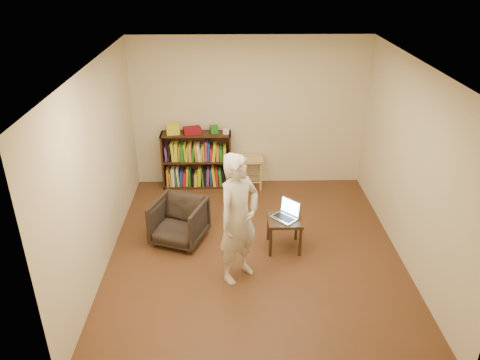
{
  "coord_description": "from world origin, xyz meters",
  "views": [
    {
      "loc": [
        -0.32,
        -5.42,
        3.81
      ],
      "look_at": [
        -0.2,
        0.35,
        0.96
      ],
      "focal_mm": 35.0,
      "sensor_mm": 36.0,
      "label": 1
    }
  ],
  "objects_px": {
    "armchair": "(179,221)",
    "person": "(239,219)",
    "laptop": "(287,213)",
    "stool": "(252,163)",
    "bookshelf": "(197,163)",
    "side_table": "(284,223)"
  },
  "relations": [
    {
      "from": "bookshelf",
      "to": "side_table",
      "type": "distance_m",
      "value": 2.39
    },
    {
      "from": "person",
      "to": "stool",
      "type": "bearing_deg",
      "value": 39.4
    },
    {
      "from": "bookshelf",
      "to": "side_table",
      "type": "height_order",
      "value": "bookshelf"
    },
    {
      "from": "stool",
      "to": "laptop",
      "type": "xyz_separation_m",
      "value": [
        0.4,
        -1.89,
        0.08
      ]
    },
    {
      "from": "person",
      "to": "armchair",
      "type": "bearing_deg",
      "value": 90.47
    },
    {
      "from": "stool",
      "to": "armchair",
      "type": "relative_size",
      "value": 0.8
    },
    {
      "from": "armchair",
      "to": "side_table",
      "type": "xyz_separation_m",
      "value": [
        1.48,
        -0.21,
        0.08
      ]
    },
    {
      "from": "armchair",
      "to": "side_table",
      "type": "relative_size",
      "value": 1.48
    },
    {
      "from": "laptop",
      "to": "armchair",
      "type": "bearing_deg",
      "value": -140.52
    },
    {
      "from": "bookshelf",
      "to": "stool",
      "type": "relative_size",
      "value": 2.12
    },
    {
      "from": "armchair",
      "to": "person",
      "type": "height_order",
      "value": "person"
    },
    {
      "from": "armchair",
      "to": "laptop",
      "type": "bearing_deg",
      "value": 12.95
    },
    {
      "from": "side_table",
      "to": "laptop",
      "type": "bearing_deg",
      "value": 48.54
    },
    {
      "from": "side_table",
      "to": "person",
      "type": "xyz_separation_m",
      "value": [
        -0.65,
        -0.63,
        0.46
      ]
    },
    {
      "from": "bookshelf",
      "to": "armchair",
      "type": "xyz_separation_m",
      "value": [
        -0.15,
        -1.77,
        -0.12
      ]
    },
    {
      "from": "side_table",
      "to": "person",
      "type": "bearing_deg",
      "value": -135.86
    },
    {
      "from": "laptop",
      "to": "person",
      "type": "xyz_separation_m",
      "value": [
        -0.67,
        -0.66,
        0.32
      ]
    },
    {
      "from": "stool",
      "to": "person",
      "type": "bearing_deg",
      "value": -96.11
    },
    {
      "from": "armchair",
      "to": "laptop",
      "type": "height_order",
      "value": "laptop"
    },
    {
      "from": "stool",
      "to": "side_table",
      "type": "distance_m",
      "value": 1.95
    },
    {
      "from": "bookshelf",
      "to": "armchair",
      "type": "height_order",
      "value": "bookshelf"
    },
    {
      "from": "bookshelf",
      "to": "stool",
      "type": "bearing_deg",
      "value": -3.82
    }
  ]
}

